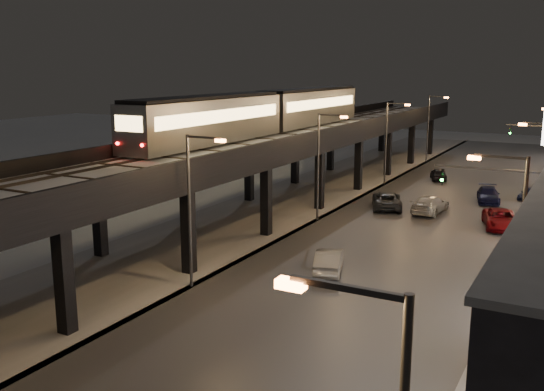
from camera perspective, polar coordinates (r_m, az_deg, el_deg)
The scene contains 20 objects.
road_surface at distance 52.42m, azimuth 14.30°, elevation -2.36°, with size 17.00×120.00×0.06m, color #46474D.
under_viaduct_pavement at distance 57.04m, azimuth 1.06°, elevation -0.83°, with size 11.00×120.00×0.06m, color #9FA1A8.
elevated_viaduct at distance 53.30m, azimuth -0.48°, elevation 4.37°, with size 9.00×100.00×6.30m.
viaduct_trackbed at distance 53.32m, azimuth -0.42°, elevation 5.21°, with size 8.40×100.00×0.32m.
viaduct_parapet_streetside at distance 51.35m, azimuth 3.88°, elevation 5.44°, with size 0.30×100.00×1.10m, color black.
viaduct_parapet_far at distance 55.50m, azimuth -4.36°, elevation 5.92°, with size 0.30×100.00×1.10m, color black.
streetlight_left_1 at distance 34.71m, azimuth -7.44°, elevation -0.50°, with size 2.57×0.28×9.00m.
streetlight_right_1 at distance 28.56m, azimuth 21.84°, elevation -4.01°, with size 2.56×0.28×9.00m.
streetlight_left_2 at distance 50.16m, azimuth 4.65°, elevation 3.41°, with size 2.57×0.28×9.00m.
streetlight_left_3 at distance 66.90m, azimuth 10.91°, elevation 5.38°, with size 2.57×0.28×9.00m.
streetlight_left_4 at distance 84.16m, azimuth 14.66°, elevation 6.53°, with size 2.57×0.28×9.00m.
traffic_light_rig_a at distance 37.52m, azimuth 22.07°, elevation -1.51°, with size 6.10×0.34×7.00m.
subway_train at distance 58.12m, azimuth -0.51°, elevation 7.89°, with size 3.21×38.77×3.84m.
car_near_white at distance 38.41m, azimuth 5.37°, elevation -6.18°, with size 1.56×4.48×1.48m, color gray.
car_mid_silver at distance 56.20m, azimuth 10.76°, elevation -0.47°, with size 2.53×5.49×1.53m, color #31343B.
car_mid_dark at distance 55.18m, azimuth 14.63°, elevation -0.87°, with size 2.16×5.31×1.54m, color #A5A5A5.
car_far_white at distance 71.68m, azimuth 15.41°, elevation 1.92°, with size 1.62×4.03×1.37m, color black.
car_onc_dark at distance 51.68m, azimuth 20.72°, elevation -2.17°, with size 2.45×5.32×1.48m, color #67070D.
car_onc_white at distance 61.25m, azimuth 19.69°, elevation 0.00°, with size 1.98×4.87×1.41m, color black.
car_onc_red at distance 64.03m, azimuth 23.09°, elevation 0.15°, with size 1.45×3.59×1.22m, color black.
Camera 1 is at (19.50, -14.43, 12.68)m, focal length 40.00 mm.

